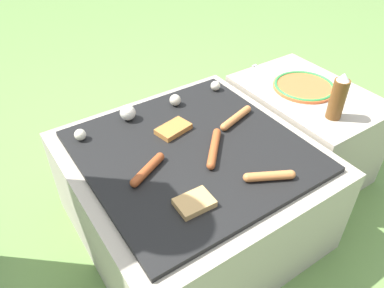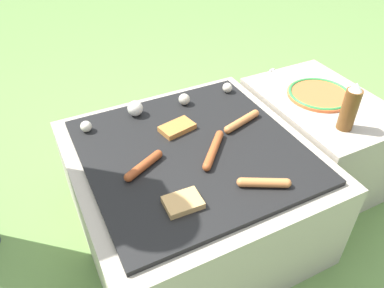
{
  "view_description": "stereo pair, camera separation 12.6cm",
  "coord_description": "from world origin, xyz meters",
  "px_view_note": "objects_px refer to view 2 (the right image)",
  "views": [
    {
      "loc": [
        -0.55,
        -0.82,
        1.2
      ],
      "look_at": [
        0.0,
        0.0,
        0.42
      ],
      "focal_mm": 35.0,
      "sensor_mm": 36.0,
      "label": 1
    },
    {
      "loc": [
        -0.44,
        -0.88,
        1.2
      ],
      "look_at": [
        0.0,
        0.0,
        0.42
      ],
      "focal_mm": 35.0,
      "sensor_mm": 36.0,
      "label": 2
    }
  ],
  "objects_px": {
    "sausage_front_center": "(242,121)",
    "plate_colorful": "(319,94)",
    "condiment_bottle": "(350,107)",
    "fork_utensil": "(283,77)"
  },
  "relations": [
    {
      "from": "sausage_front_center",
      "to": "plate_colorful",
      "type": "relative_size",
      "value": 0.67
    },
    {
      "from": "plate_colorful",
      "to": "condiment_bottle",
      "type": "relative_size",
      "value": 1.41
    },
    {
      "from": "fork_utensil",
      "to": "sausage_front_center",
      "type": "bearing_deg",
      "value": -148.22
    },
    {
      "from": "sausage_front_center",
      "to": "condiment_bottle",
      "type": "bearing_deg",
      "value": -29.92
    },
    {
      "from": "sausage_front_center",
      "to": "plate_colorful",
      "type": "xyz_separation_m",
      "value": [
        0.4,
        0.03,
        -0.01
      ]
    },
    {
      "from": "sausage_front_center",
      "to": "fork_utensil",
      "type": "xyz_separation_m",
      "value": [
        0.36,
        0.22,
        -0.01
      ]
    },
    {
      "from": "condiment_bottle",
      "to": "sausage_front_center",
      "type": "bearing_deg",
      "value": 150.08
    },
    {
      "from": "condiment_bottle",
      "to": "fork_utensil",
      "type": "xyz_separation_m",
      "value": [
        0.04,
        0.41,
        -0.08
      ]
    },
    {
      "from": "sausage_front_center",
      "to": "fork_utensil",
      "type": "distance_m",
      "value": 0.42
    },
    {
      "from": "condiment_bottle",
      "to": "fork_utensil",
      "type": "bearing_deg",
      "value": 84.85
    }
  ]
}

